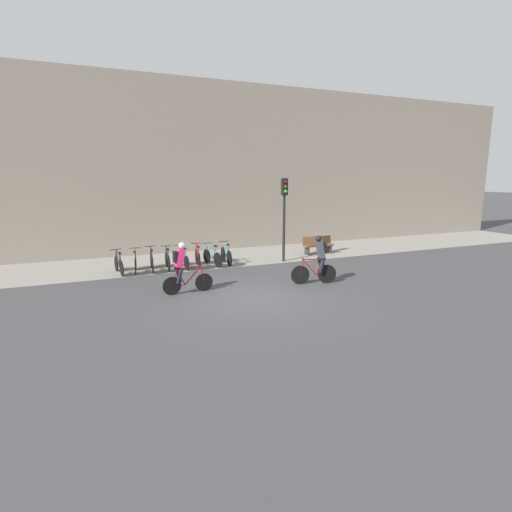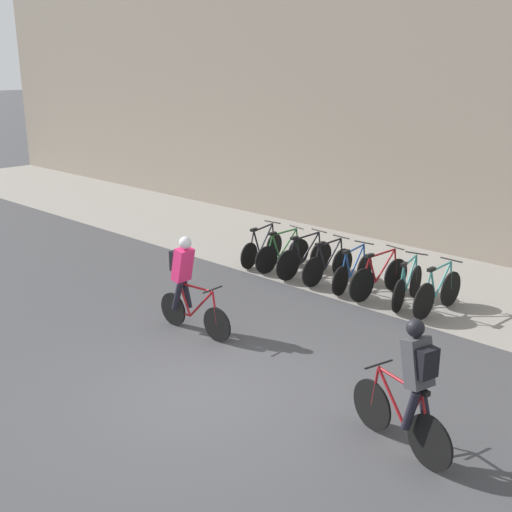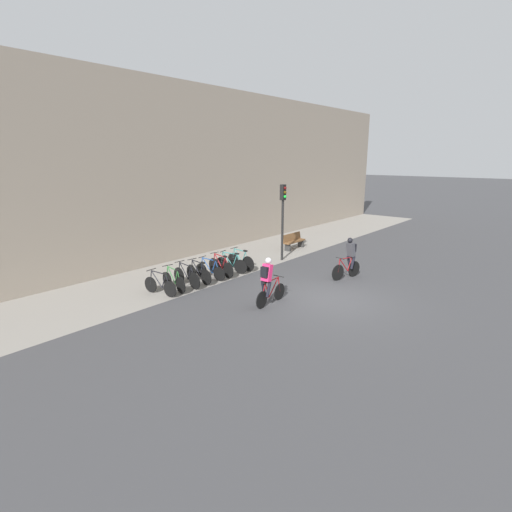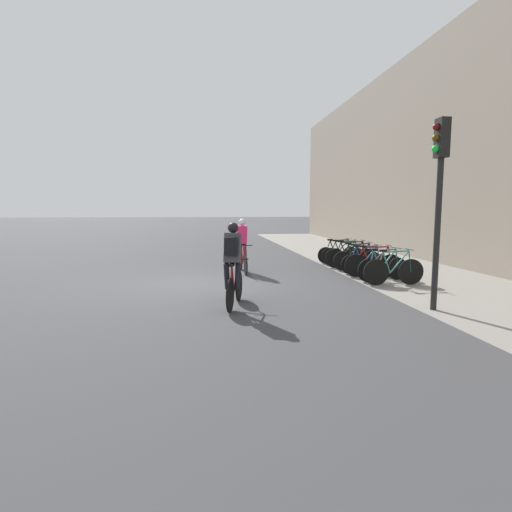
# 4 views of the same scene
# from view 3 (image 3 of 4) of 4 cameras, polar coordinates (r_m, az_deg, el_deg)

# --- Properties ---
(ground) EXTENTS (200.00, 200.00, 0.00)m
(ground) POSITION_cam_3_polar(r_m,az_deg,el_deg) (15.13, 10.61, -6.09)
(ground) COLOR #3D3D3F
(kerb_strip) EXTENTS (44.00, 4.50, 0.01)m
(kerb_strip) POSITION_cam_3_polar(r_m,az_deg,el_deg) (19.13, -7.27, -1.67)
(kerb_strip) COLOR gray
(kerb_strip) RESTS_ON ground
(building_facade) EXTENTS (44.00, 0.60, 8.72)m
(building_facade) POSITION_cam_3_polar(r_m,az_deg,el_deg) (20.39, -12.66, 11.50)
(building_facade) COLOR gray
(building_facade) RESTS_ON ground
(cyclist_pink) EXTENTS (1.73, 0.46, 1.75)m
(cyclist_pink) POSITION_cam_3_polar(r_m,az_deg,el_deg) (13.98, 1.71, -3.45)
(cyclist_pink) COLOR black
(cyclist_pink) RESTS_ON ground
(cyclist_grey) EXTENTS (1.66, 0.60, 1.79)m
(cyclist_grey) POSITION_cam_3_polar(r_m,az_deg,el_deg) (17.65, 13.20, -0.11)
(cyclist_grey) COLOR black
(cyclist_grey) RESTS_ON ground
(parked_bike_0) EXTENTS (0.46, 1.65, 0.95)m
(parked_bike_0) POSITION_cam_3_polar(r_m,az_deg,el_deg) (15.65, -13.53, -4.06)
(parked_bike_0) COLOR black
(parked_bike_0) RESTS_ON ground
(parked_bike_1) EXTENTS (0.46, 1.63, 0.96)m
(parked_bike_1) POSITION_cam_3_polar(r_m,az_deg,el_deg) (16.03, -11.67, -3.51)
(parked_bike_1) COLOR black
(parked_bike_1) RESTS_ON ground
(parked_bike_2) EXTENTS (0.46, 1.76, 0.98)m
(parked_bike_2) POSITION_cam_3_polar(r_m,az_deg,el_deg) (16.42, -9.89, -2.94)
(parked_bike_2) COLOR black
(parked_bike_2) RESTS_ON ground
(parked_bike_3) EXTENTS (0.46, 1.63, 0.96)m
(parked_bike_3) POSITION_cam_3_polar(r_m,az_deg,el_deg) (16.83, -8.19, -2.50)
(parked_bike_3) COLOR black
(parked_bike_3) RESTS_ON ground
(parked_bike_4) EXTENTS (0.46, 1.63, 0.94)m
(parked_bike_4) POSITION_cam_3_polar(r_m,az_deg,el_deg) (17.26, -6.57, -2.07)
(parked_bike_4) COLOR black
(parked_bike_4) RESTS_ON ground
(parked_bike_5) EXTENTS (0.46, 1.74, 0.98)m
(parked_bike_5) POSITION_cam_3_polar(r_m,az_deg,el_deg) (17.70, -5.05, -1.53)
(parked_bike_5) COLOR black
(parked_bike_5) RESTS_ON ground
(parked_bike_6) EXTENTS (0.49, 1.65, 0.96)m
(parked_bike_6) POSITION_cam_3_polar(r_m,az_deg,el_deg) (18.16, -3.58, -1.15)
(parked_bike_6) COLOR black
(parked_bike_6) RESTS_ON ground
(parked_bike_7) EXTENTS (0.46, 1.69, 0.99)m
(parked_bike_7) POSITION_cam_3_polar(r_m,az_deg,el_deg) (18.62, -2.21, -0.70)
(parked_bike_7) COLOR black
(parked_bike_7) RESTS_ON ground
(traffic_light_pole) EXTENTS (0.26, 0.30, 3.82)m
(traffic_light_pole) POSITION_cam_3_polar(r_m,az_deg,el_deg) (19.96, 3.86, 6.77)
(traffic_light_pole) COLOR black
(traffic_light_pole) RESTS_ON ground
(bench) EXTENTS (1.66, 0.44, 0.89)m
(bench) POSITION_cam_3_polar(r_m,az_deg,el_deg) (22.87, 5.39, 2.17)
(bench) COLOR brown
(bench) RESTS_ON ground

